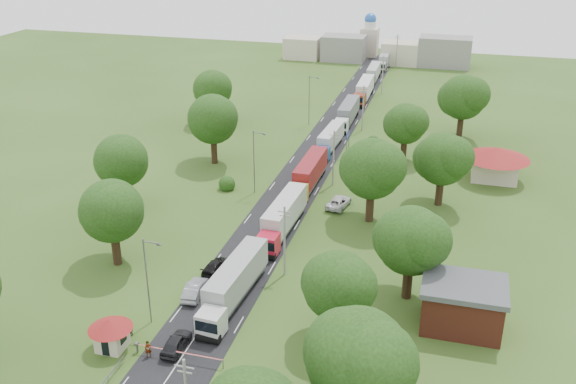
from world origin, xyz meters
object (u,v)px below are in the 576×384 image
(info_sign, at_px, (348,139))
(pedestrian_near, at_px, (148,349))
(boom_barrier, at_px, (166,351))
(car_lane_mid, at_px, (195,289))
(guard_booth, at_px, (111,330))
(truck_0, at_px, (233,283))
(car_lane_front, at_px, (176,343))

(info_sign, relative_size, pedestrian_near, 2.27)
(boom_barrier, distance_m, car_lane_mid, 11.05)
(guard_booth, bearing_deg, truck_0, 51.49)
(truck_0, bearing_deg, boom_barrier, -105.00)
(car_lane_mid, bearing_deg, guard_booth, 63.56)
(car_lane_front, bearing_deg, pedestrian_near, 40.15)
(boom_barrier, xyz_separation_m, car_lane_front, (0.36, 1.50, -0.11))
(info_sign, height_order, truck_0, truck_0)
(car_lane_front, bearing_deg, car_lane_mid, -78.50)
(guard_booth, relative_size, car_lane_front, 0.95)
(car_lane_front, bearing_deg, guard_booth, 13.13)
(boom_barrier, distance_m, truck_0, 11.54)
(boom_barrier, xyz_separation_m, guard_booth, (-5.84, -0.00, 1.27))
(boom_barrier, relative_size, info_sign, 2.25)
(guard_booth, distance_m, pedestrian_near, 4.29)
(car_lane_mid, bearing_deg, car_lane_front, 96.55)
(truck_0, relative_size, car_lane_front, 3.40)
(info_sign, bearing_deg, truck_0, -94.20)
(car_lane_front, height_order, pedestrian_near, pedestrian_near)
(guard_booth, xyz_separation_m, truck_0, (8.81, 11.07, 0.13))
(boom_barrier, relative_size, truck_0, 0.59)
(truck_0, bearing_deg, guard_booth, -128.51)
(boom_barrier, distance_m, car_lane_front, 1.55)
(car_lane_mid, xyz_separation_m, pedestrian_near, (-0.11, -11.24, 0.07))
(boom_barrier, xyz_separation_m, pedestrian_near, (-1.75, -0.31, 0.01))
(info_sign, bearing_deg, car_lane_front, -96.05)
(truck_0, bearing_deg, pedestrian_near, -112.52)
(boom_barrier, bearing_deg, truck_0, 75.00)
(boom_barrier, height_order, info_sign, info_sign)
(guard_booth, bearing_deg, car_lane_front, 13.61)
(boom_barrier, xyz_separation_m, truck_0, (2.96, 11.06, 1.40))
(boom_barrier, bearing_deg, pedestrian_near, -169.96)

